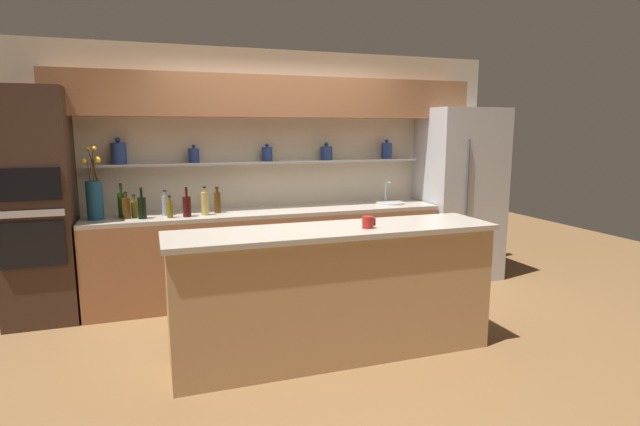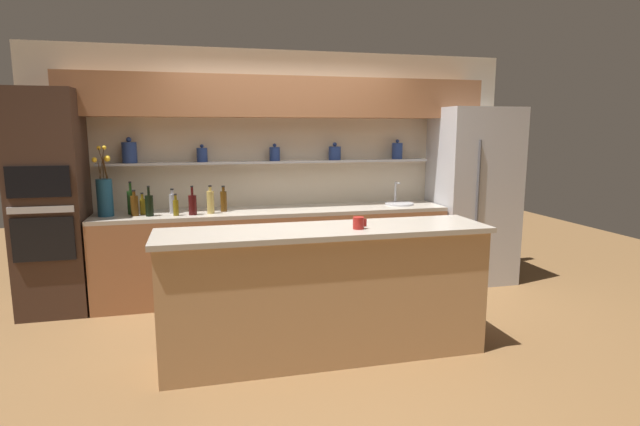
% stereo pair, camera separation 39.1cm
% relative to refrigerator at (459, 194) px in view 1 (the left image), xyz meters
% --- Properties ---
extents(ground_plane, '(12.00, 12.00, 0.00)m').
position_rel_refrigerator_xyz_m(ground_plane, '(-2.16, -1.20, -1.00)').
color(ground_plane, brown).
extents(back_wall_unit, '(5.20, 0.44, 2.60)m').
position_rel_refrigerator_xyz_m(back_wall_unit, '(-2.17, 0.33, 0.55)').
color(back_wall_unit, beige).
rests_on(back_wall_unit, ground_plane).
extents(back_counter_unit, '(3.67, 0.62, 0.92)m').
position_rel_refrigerator_xyz_m(back_counter_unit, '(-2.29, 0.04, -0.54)').
color(back_counter_unit, '#99603D').
rests_on(back_counter_unit, ground_plane).
extents(island_counter, '(2.53, 0.61, 1.02)m').
position_rel_refrigerator_xyz_m(island_counter, '(-2.16, -1.55, -0.49)').
color(island_counter, tan).
rests_on(island_counter, ground_plane).
extents(refrigerator, '(0.87, 0.73, 2.00)m').
position_rel_refrigerator_xyz_m(refrigerator, '(0.00, 0.00, 0.00)').
color(refrigerator, '#B7B7BC').
rests_on(refrigerator, ground_plane).
extents(oven_tower, '(0.62, 0.64, 2.13)m').
position_rel_refrigerator_xyz_m(oven_tower, '(-4.45, 0.04, 0.06)').
color(oven_tower, '#3D281E').
rests_on(oven_tower, ground_plane).
extents(flower_vase, '(0.17, 0.16, 0.69)m').
position_rel_refrigerator_xyz_m(flower_vase, '(-3.97, 0.03, 0.13)').
color(flower_vase, navy).
rests_on(flower_vase, back_counter_unit).
extents(sink_fixture, '(0.32, 0.32, 0.25)m').
position_rel_refrigerator_xyz_m(sink_fixture, '(-0.89, 0.05, -0.06)').
color(sink_fixture, '#B7B7BC').
rests_on(sink_fixture, back_counter_unit).
extents(bottle_spirit_0, '(0.07, 0.07, 0.29)m').
position_rel_refrigerator_xyz_m(bottle_spirit_0, '(-2.97, -0.06, 0.04)').
color(bottle_spirit_0, tan).
rests_on(bottle_spirit_0, back_counter_unit).
extents(bottle_spirit_1, '(0.07, 0.07, 0.25)m').
position_rel_refrigerator_xyz_m(bottle_spirit_1, '(-3.34, 0.05, 0.03)').
color(bottle_spirit_1, gray).
rests_on(bottle_spirit_1, back_counter_unit).
extents(bottle_oil_2, '(0.05, 0.05, 0.22)m').
position_rel_refrigerator_xyz_m(bottle_oil_2, '(-3.63, 0.03, 0.01)').
color(bottle_oil_2, brown).
rests_on(bottle_oil_2, back_counter_unit).
extents(bottle_spirit_3, '(0.07, 0.07, 0.26)m').
position_rel_refrigerator_xyz_m(bottle_spirit_3, '(-3.70, -0.02, 0.03)').
color(bottle_spirit_3, '#4C2D0C').
rests_on(bottle_spirit_3, back_counter_unit).
extents(bottle_spirit_4, '(0.07, 0.07, 0.27)m').
position_rel_refrigerator_xyz_m(bottle_spirit_4, '(-2.84, 0.04, 0.03)').
color(bottle_spirit_4, '#4C2D0C').
rests_on(bottle_spirit_4, back_counter_unit).
extents(bottle_wine_5, '(0.08, 0.08, 0.30)m').
position_rel_refrigerator_xyz_m(bottle_wine_5, '(-3.55, -0.07, 0.03)').
color(bottle_wine_5, black).
rests_on(bottle_wine_5, back_counter_unit).
extents(bottle_wine_6, '(0.07, 0.07, 0.33)m').
position_rel_refrigerator_xyz_m(bottle_wine_6, '(-3.74, 0.08, 0.05)').
color(bottle_wine_6, '#193814').
rests_on(bottle_wine_6, back_counter_unit).
extents(bottle_oil_7, '(0.05, 0.05, 0.22)m').
position_rel_refrigerator_xyz_m(bottle_oil_7, '(-3.30, -0.10, 0.01)').
color(bottle_oil_7, brown).
rests_on(bottle_oil_7, back_counter_unit).
extents(bottle_wine_8, '(0.08, 0.08, 0.29)m').
position_rel_refrigerator_xyz_m(bottle_wine_8, '(-3.14, -0.10, 0.03)').
color(bottle_wine_8, '#380C0C').
rests_on(bottle_wine_8, back_counter_unit).
extents(coffee_mug, '(0.11, 0.09, 0.09)m').
position_rel_refrigerator_xyz_m(coffee_mug, '(-1.93, -1.64, 0.07)').
color(coffee_mug, maroon).
rests_on(coffee_mug, island_counter).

